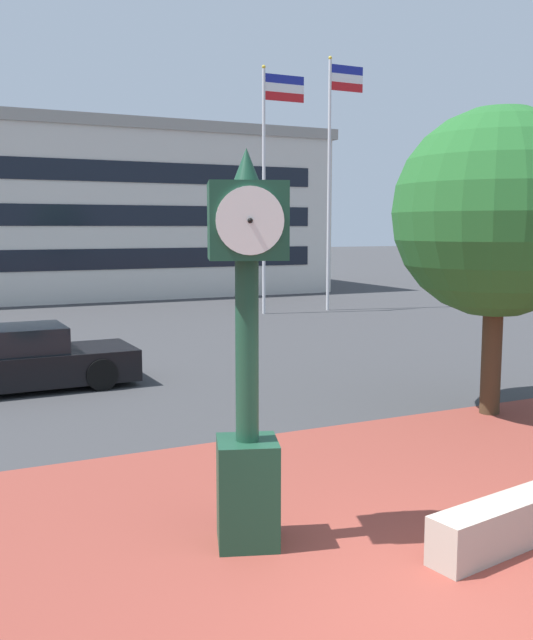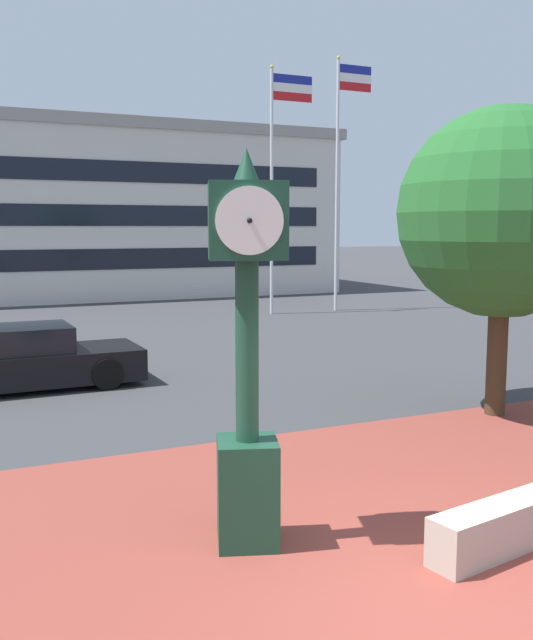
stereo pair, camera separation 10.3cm
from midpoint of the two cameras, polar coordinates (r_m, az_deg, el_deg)
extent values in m
plane|color=#38383A|center=(6.75, 14.71, -21.68)|extent=(200.00, 200.00, 0.00)
cube|color=brown|center=(7.23, 10.98, -19.44)|extent=(44.00, 9.40, 0.01)
cube|color=#19422D|center=(7.58, -1.12, -13.50)|extent=(0.78, 0.78, 1.10)
cylinder|color=#19422D|center=(7.18, -1.15, -2.49)|extent=(0.23, 0.23, 1.84)
cube|color=#19422D|center=(7.08, -1.17, 7.87)|extent=(0.95, 0.95, 0.75)
cylinder|color=white|center=(7.47, -1.40, 7.84)|extent=(0.61, 0.24, 0.64)
sphere|color=black|center=(7.49, -1.41, 7.84)|extent=(0.05, 0.05, 0.05)
cylinder|color=white|center=(6.69, -0.92, 7.90)|extent=(0.61, 0.24, 0.64)
sphere|color=black|center=(6.67, -0.91, 7.90)|extent=(0.05, 0.05, 0.05)
cone|color=#19422D|center=(7.10, -1.18, 12.22)|extent=(0.26, 0.26, 0.33)
cylinder|color=#42301E|center=(13.09, 18.06, -2.55)|extent=(0.34, 0.34, 2.16)
sphere|color=#236028|center=(12.91, 18.49, 8.09)|extent=(3.57, 3.57, 3.57)
sphere|color=#236028|center=(13.91, 19.62, 6.49)|extent=(2.32, 2.32, 2.32)
cube|color=black|center=(15.36, -18.00, -3.53)|extent=(4.38, 1.83, 0.64)
cube|color=black|center=(15.24, -18.90, -1.52)|extent=(2.03, 1.55, 0.56)
cylinder|color=black|center=(16.40, -13.68, -3.13)|extent=(0.64, 0.23, 0.64)
cylinder|color=black|center=(14.82, -12.36, -4.21)|extent=(0.64, 0.23, 0.64)
cylinder|color=silver|center=(27.00, 0.52, 10.00)|extent=(0.12, 0.12, 8.97)
sphere|color=gold|center=(27.58, 0.53, 19.47)|extent=(0.14, 0.14, 0.14)
cube|color=navy|center=(27.88, 2.21, 18.57)|extent=(1.60, 0.02, 0.31)
cube|color=white|center=(27.82, 2.21, 17.93)|extent=(1.60, 0.02, 0.31)
cube|color=red|center=(27.76, 2.21, 17.30)|extent=(1.60, 0.02, 0.31)
cylinder|color=silver|center=(28.31, 5.72, 10.43)|extent=(0.12, 0.12, 9.56)
sphere|color=gold|center=(28.98, 5.85, 20.03)|extent=(0.14, 0.14, 0.14)
cube|color=navy|center=(29.29, 7.20, 19.14)|extent=(1.40, 0.02, 0.32)
cube|color=white|center=(29.22, 7.19, 18.52)|extent=(1.40, 0.02, 0.32)
cube|color=red|center=(29.16, 7.18, 17.91)|extent=(1.40, 0.02, 0.32)
cube|color=beige|center=(36.82, -17.32, 7.84)|extent=(27.11, 10.77, 7.53)
cube|color=gray|center=(37.10, -17.56, 14.05)|extent=(27.65, 10.98, 0.50)
cube|color=black|center=(31.50, -15.89, 4.60)|extent=(24.40, 0.04, 0.90)
cube|color=black|center=(31.47, -16.01, 8.02)|extent=(24.40, 0.04, 0.90)
cube|color=black|center=(31.56, -16.13, 11.44)|extent=(24.40, 0.04, 0.90)
camera|label=1|loc=(0.05, -89.59, 0.05)|focal=40.27mm
camera|label=2|loc=(0.05, 90.41, -0.05)|focal=40.27mm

